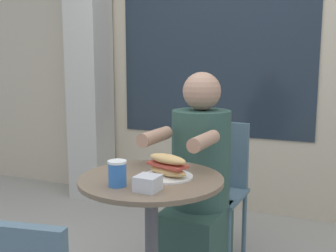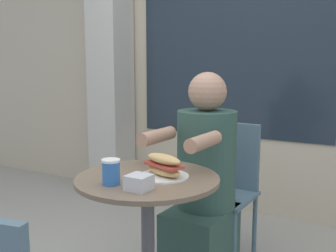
% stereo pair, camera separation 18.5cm
% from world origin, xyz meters
% --- Properties ---
extents(storefront_wall, '(8.00, 0.09, 2.80)m').
position_xyz_m(storefront_wall, '(-0.00, 1.74, 1.40)').
color(storefront_wall, '#B7A88E').
rests_on(storefront_wall, ground_plane).
extents(lattice_pillar, '(0.31, 0.31, 2.40)m').
position_xyz_m(lattice_pillar, '(-1.36, 1.53, 1.20)').
color(lattice_pillar, '#B2ADA3').
rests_on(lattice_pillar, ground_plane).
extents(cafe_table, '(0.63, 0.63, 0.74)m').
position_xyz_m(cafe_table, '(0.00, 0.00, 0.54)').
color(cafe_table, brown).
rests_on(cafe_table, ground_plane).
extents(diner_chair, '(0.40, 0.40, 0.87)m').
position_xyz_m(diner_chair, '(0.05, 0.84, 0.52)').
color(diner_chair, slate).
rests_on(diner_chair, ground_plane).
extents(seated_diner, '(0.35, 0.59, 1.19)m').
position_xyz_m(seated_diner, '(0.05, 0.50, 0.52)').
color(seated_diner, '#2D4C42').
rests_on(seated_diner, ground_plane).
extents(sandwich_on_plate, '(0.22, 0.22, 0.10)m').
position_xyz_m(sandwich_on_plate, '(0.07, 0.03, 0.79)').
color(sandwich_on_plate, white).
rests_on(sandwich_on_plate, cafe_table).
extents(drink_cup, '(0.08, 0.08, 0.11)m').
position_xyz_m(drink_cup, '(-0.07, -0.17, 0.80)').
color(drink_cup, '#336BB7').
rests_on(drink_cup, cafe_table).
extents(napkin_box, '(0.09, 0.09, 0.06)m').
position_xyz_m(napkin_box, '(0.07, -0.17, 0.77)').
color(napkin_box, silver).
rests_on(napkin_box, cafe_table).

